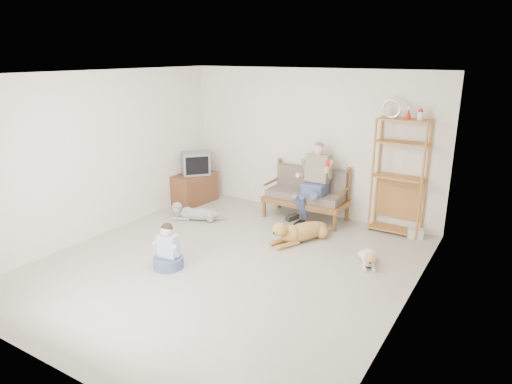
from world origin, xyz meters
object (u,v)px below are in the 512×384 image
Objects in this scene: golden_retriever at (299,232)px; tv_stand at (194,188)px; loveseat at (307,193)px; etagere at (399,176)px.

tv_stand is at bearing -169.55° from golden_retriever.
golden_retriever is at bearing -8.91° from tv_stand.
loveseat is 0.67× the size of etagere.
loveseat is 1.19m from golden_retriever.
loveseat is 2.40m from tv_stand.
etagere is 1.91m from golden_retriever.
etagere reaches higher than loveseat.
etagere is (1.59, 0.14, 0.51)m from loveseat.
tv_stand is 0.75× the size of golden_retriever.
loveseat is 1.20× the size of golden_retriever.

